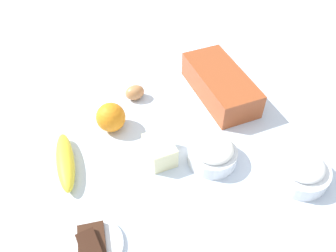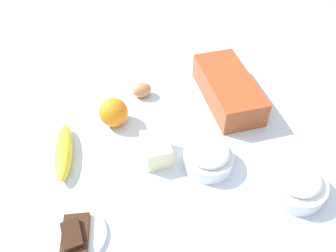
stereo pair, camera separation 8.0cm
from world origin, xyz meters
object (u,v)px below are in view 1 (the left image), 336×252
Objects in this scene: loaf_pan at (220,84)px; sugar_bowl at (301,170)px; banana at (65,161)px; orange_fruit at (111,117)px; chocolate_plate at (92,245)px; egg_near_butter at (135,92)px; flour_bowl at (213,153)px; butter_block at (160,150)px.

loaf_pan is 0.35m from sugar_bowl.
orange_fruit is at bearing 134.48° from banana.
loaf_pan is at bearing 138.22° from chocolate_plate.
egg_near_butter is at bearing 146.84° from orange_fruit.
flour_bowl is 0.32m from egg_near_butter.
butter_block reaches higher than egg_near_butter.
egg_near_butter is at bearing 163.94° from chocolate_plate.
butter_block is at bearing -102.76° from flour_bowl.
flour_bowl reaches higher than egg_near_butter.
egg_near_butter is at bearing -170.21° from butter_block.
chocolate_plate is at bearing 15.66° from banana.
butter_block is (-0.03, -0.13, -0.00)m from flour_bowl.
orange_fruit is 0.14m from egg_near_butter.
sugar_bowl is at bearing 45.89° from egg_near_butter.
loaf_pan is at bearing 135.55° from butter_block.
sugar_bowl is 1.71× the size of orange_fruit.
loaf_pan reaches higher than flour_bowl.
orange_fruit is (0.09, -0.33, -0.00)m from loaf_pan.
butter_block is at bearing -57.60° from loaf_pan.
chocolate_plate is (0.10, -0.50, -0.02)m from sugar_bowl.
loaf_pan is 2.18× the size of sugar_bowl.
loaf_pan is 0.50m from banana.
sugar_bowl is (0.09, 0.20, -0.00)m from flour_bowl.
flour_bowl is 0.22m from sugar_bowl.
egg_near_butter is at bearing -134.11° from sugar_bowl.
butter_block is (0.22, -0.22, -0.01)m from loaf_pan.
sugar_bowl is at bearing 77.54° from banana.
butter_block is (0.01, 0.24, 0.01)m from banana.
chocolate_plate is at bearing -54.93° from loaf_pan.
sugar_bowl is at bearing 66.53° from flour_bowl.
loaf_pan is 0.26m from flour_bowl.
orange_fruit is 0.90× the size of butter_block.
sugar_bowl is 1.07× the size of chocolate_plate.
flour_bowl reaches higher than butter_block.
sugar_bowl is 0.35m from butter_block.
orange_fruit reaches higher than flour_bowl.
butter_block is at bearing 141.19° from chocolate_plate.
egg_near_butter is (-0.36, -0.37, -0.01)m from sugar_bowl.
sugar_bowl is 1.54× the size of butter_block.
chocolate_plate is (0.23, 0.06, -0.01)m from banana.
orange_fruit is (-0.24, -0.44, 0.01)m from sugar_bowl.
chocolate_plate is (0.46, -0.13, -0.01)m from egg_near_butter.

